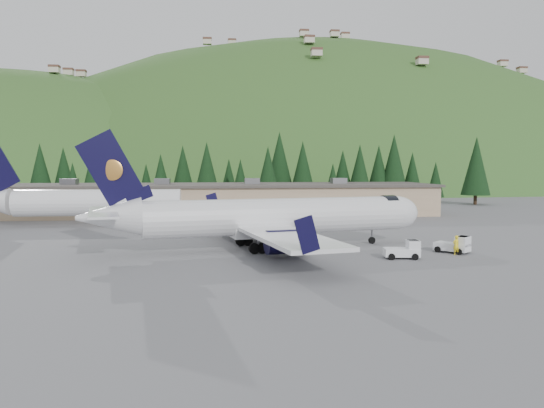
{
  "coord_description": "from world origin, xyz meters",
  "views": [
    {
      "loc": [
        -6.19,
        -51.86,
        8.2
      ],
      "look_at": [
        0.0,
        6.0,
        4.0
      ],
      "focal_mm": 35.0,
      "sensor_mm": 36.0,
      "label": 1
    }
  ],
  "objects_px": {
    "second_airliner": "(76,202)",
    "baggage_tug_a": "(405,250)",
    "terminal_building": "(223,199)",
    "ramp_worker": "(456,245)",
    "airliner": "(269,218)",
    "baggage_tug_b": "(455,245)"
  },
  "relations": [
    {
      "from": "second_airliner",
      "to": "baggage_tug_a",
      "type": "xyz_separation_m",
      "value": [
        35.38,
        -28.89,
        -2.59
      ]
    },
    {
      "from": "terminal_building",
      "to": "ramp_worker",
      "type": "xyz_separation_m",
      "value": [
        20.82,
        -43.61,
        -1.71
      ]
    },
    {
      "from": "baggage_tug_a",
      "to": "ramp_worker",
      "type": "distance_m",
      "value": 5.5
    },
    {
      "from": "airliner",
      "to": "baggage_tug_a",
      "type": "distance_m",
      "value": 13.46
    },
    {
      "from": "baggage_tug_a",
      "to": "terminal_building",
      "type": "height_order",
      "value": "terminal_building"
    },
    {
      "from": "airliner",
      "to": "second_airliner",
      "type": "distance_m",
      "value": 32.65
    },
    {
      "from": "baggage_tug_a",
      "to": "airliner",
      "type": "bearing_deg",
      "value": 156.53
    },
    {
      "from": "airliner",
      "to": "baggage_tug_a",
      "type": "xyz_separation_m",
      "value": [
        11.45,
        -6.69,
        -2.33
      ]
    },
    {
      "from": "baggage_tug_a",
      "to": "baggage_tug_b",
      "type": "height_order",
      "value": "baggage_tug_b"
    },
    {
      "from": "ramp_worker",
      "to": "baggage_tug_a",
      "type": "bearing_deg",
      "value": -1.8
    },
    {
      "from": "airliner",
      "to": "baggage_tug_a",
      "type": "bearing_deg",
      "value": -41.99
    },
    {
      "from": "baggage_tug_b",
      "to": "airliner",
      "type": "bearing_deg",
      "value": -145.4
    },
    {
      "from": "second_airliner",
      "to": "baggage_tug_b",
      "type": "relative_size",
      "value": 8.22
    },
    {
      "from": "airliner",
      "to": "terminal_building",
      "type": "distance_m",
      "value": 38.42
    },
    {
      "from": "airliner",
      "to": "baggage_tug_b",
      "type": "height_order",
      "value": "airliner"
    },
    {
      "from": "baggage_tug_a",
      "to": "baggage_tug_b",
      "type": "bearing_deg",
      "value": 29.14
    },
    {
      "from": "ramp_worker",
      "to": "second_airliner",
      "type": "bearing_deg",
      "value": -49.39
    },
    {
      "from": "baggage_tug_a",
      "to": "terminal_building",
      "type": "xyz_separation_m",
      "value": [
        -15.47,
        44.89,
        1.89
      ]
    },
    {
      "from": "baggage_tug_b",
      "to": "terminal_building",
      "type": "xyz_separation_m",
      "value": [
        -21.24,
        42.53,
        1.88
      ]
    },
    {
      "from": "baggage_tug_a",
      "to": "baggage_tug_b",
      "type": "xyz_separation_m",
      "value": [
        5.77,
        2.37,
        0.01
      ]
    },
    {
      "from": "baggage_tug_a",
      "to": "ramp_worker",
      "type": "relative_size",
      "value": 1.77
    },
    {
      "from": "baggage_tug_b",
      "to": "terminal_building",
      "type": "relative_size",
      "value": 0.05
    }
  ]
}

